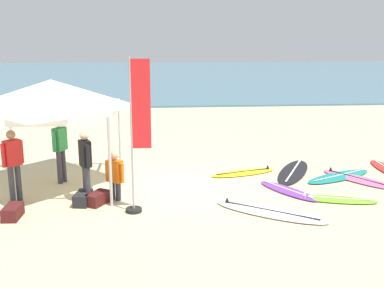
{
  "coord_description": "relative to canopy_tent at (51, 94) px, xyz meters",
  "views": [
    {
      "loc": [
        -0.63,
        -11.36,
        3.89
      ],
      "look_at": [
        0.31,
        0.67,
        1.0
      ],
      "focal_mm": 43.99,
      "sensor_mm": 36.0,
      "label": 1
    }
  ],
  "objects": [
    {
      "name": "surfboard_pink",
      "position": [
        7.97,
        -0.15,
        -2.35
      ],
      "size": [
        1.74,
        2.15,
        0.19
      ],
      "color": "pink",
      "rests_on": "ground"
    },
    {
      "name": "person_green",
      "position": [
        0.06,
        0.31,
        -1.4
      ],
      "size": [
        0.35,
        0.51,
        1.71
      ],
      "color": "#383842",
      "rests_on": "ground"
    },
    {
      "name": "sea",
      "position": [
        3.19,
        30.67,
        -2.34
      ],
      "size": [
        80.0,
        36.0,
        0.1
      ],
      "primitive_type": "cube",
      "color": "teal",
      "rests_on": "ground"
    },
    {
      "name": "surfboard_lime",
      "position": [
        6.79,
        -1.61,
        -2.35
      ],
      "size": [
        1.91,
        0.98,
        0.19
      ],
      "color": "#7AD12D",
      "rests_on": "ground"
    },
    {
      "name": "gear_bag_on_sand",
      "position": [
        -0.52,
        -2.11,
        -2.25
      ],
      "size": [
        0.34,
        0.61,
        0.28
      ],
      "primitive_type": "cube",
      "rotation": [
        0.0,
        0.0,
        1.54
      ],
      "color": "#4C1919",
      "rests_on": "ground"
    },
    {
      "name": "gear_bag_near_tent",
      "position": [
        1.19,
        -1.4,
        -2.25
      ],
      "size": [
        0.58,
        0.68,
        0.28
      ],
      "primitive_type": "cube",
      "rotation": [
        0.0,
        0.0,
        1.05
      ],
      "color": "#4C1919",
      "rests_on": "ground"
    },
    {
      "name": "surfboard_teal",
      "position": [
        7.54,
        0.16,
        -2.35
      ],
      "size": [
        2.31,
        1.62,
        0.19
      ],
      "color": "#19847F",
      "rests_on": "ground"
    },
    {
      "name": "gear_bag_by_pole",
      "position": [
        0.85,
        -1.37,
        -2.25
      ],
      "size": [
        0.41,
        0.64,
        0.28
      ],
      "primitive_type": "cube",
      "rotation": [
        0.0,
        0.0,
        1.42
      ],
      "color": "#232328",
      "rests_on": "ground"
    },
    {
      "name": "ground_plane",
      "position": [
        3.19,
        -0.43,
        -2.39
      ],
      "size": [
        80.0,
        80.0,
        0.0
      ],
      "primitive_type": "plane",
      "color": "beige"
    },
    {
      "name": "person_orange",
      "position": [
        1.57,
        -1.12,
        -1.73
      ],
      "size": [
        0.46,
        0.39,
        1.2
      ],
      "color": "#383842",
      "rests_on": "ground"
    },
    {
      "name": "banner_flag",
      "position": [
        2.15,
        -1.94,
        -0.81
      ],
      "size": [
        0.6,
        0.36,
        3.4
      ],
      "color": "#99999E",
      "rests_on": "ground"
    },
    {
      "name": "surfboard_white",
      "position": [
        5.03,
        -2.26,
        -2.35
      ],
      "size": [
        2.53,
        2.03,
        0.19
      ],
      "color": "white",
      "rests_on": "ground"
    },
    {
      "name": "surfboard_yellow",
      "position": [
        4.99,
        0.7,
        -2.35
      ],
      "size": [
        1.99,
        1.07,
        0.19
      ],
      "color": "yellow",
      "rests_on": "ground"
    },
    {
      "name": "canopy_tent",
      "position": [
        0.0,
        0.0,
        0.0
      ],
      "size": [
        3.15,
        3.15,
        2.75
      ],
      "color": "#B7B7BC",
      "rests_on": "ground"
    },
    {
      "name": "person_red",
      "position": [
        -0.74,
        -1.06,
        -1.4
      ],
      "size": [
        0.41,
        0.43,
        1.71
      ],
      "color": "#383842",
      "rests_on": "ground"
    },
    {
      "name": "person_black",
      "position": [
        0.93,
        -1.25,
        -1.4
      ],
      "size": [
        0.34,
        0.52,
        1.71
      ],
      "color": "#383842",
      "rests_on": "ground"
    },
    {
      "name": "surfboard_purple",
      "position": [
        5.81,
        -0.91,
        -2.35
      ],
      "size": [
        1.39,
        1.84,
        0.19
      ],
      "color": "purple",
      "rests_on": "ground"
    },
    {
      "name": "surfboard_black",
      "position": [
        6.41,
        0.68,
        -2.35
      ],
      "size": [
        1.77,
        2.62,
        0.19
      ],
      "color": "black",
      "rests_on": "ground"
    }
  ]
}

